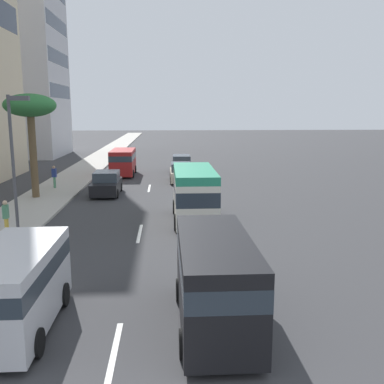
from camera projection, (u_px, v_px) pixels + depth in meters
ground_plane at (151, 181)px, 36.92m from camera, size 198.00×198.00×0.00m
sidewalk_right at (69, 181)px, 36.50m from camera, size 162.00×3.75×0.15m
lane_stripe_near at (114, 355)px, 10.64m from camera, size 3.20×0.16×0.01m
lane_stripe_mid at (140, 233)px, 21.23m from camera, size 3.20×0.16×0.01m
lane_stripe_far at (149, 188)px, 33.60m from camera, size 3.20×0.16×0.01m
van_lead at (14, 284)px, 11.68m from camera, size 4.70×2.12×2.28m
minibus_second at (194, 193)px, 23.29m from camera, size 6.13×2.26×2.87m
car_third at (107, 184)px, 30.91m from camera, size 4.15×1.91×1.67m
van_fourth at (215, 276)px, 11.92m from camera, size 5.35×2.08×2.53m
van_fifth at (123, 161)px, 40.15m from camera, size 5.20×2.17×2.39m
car_sixth at (181, 173)px, 36.53m from camera, size 4.22×1.87×1.63m
car_seventh at (181, 164)px, 42.20m from camera, size 4.59×1.88×1.69m
pedestrian_near_lamp at (54, 176)px, 32.82m from camera, size 0.30×0.34×1.69m
pedestrian_mid_block at (6, 216)px, 20.29m from camera, size 0.33×0.24×1.66m
palm_tree at (30, 109)px, 28.39m from camera, size 3.37×3.37×6.90m
street_lamp at (15, 151)px, 19.08m from camera, size 0.24×0.97×6.46m
office_tower_far at (10, 17)px, 54.67m from camera, size 11.68×11.62×35.14m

